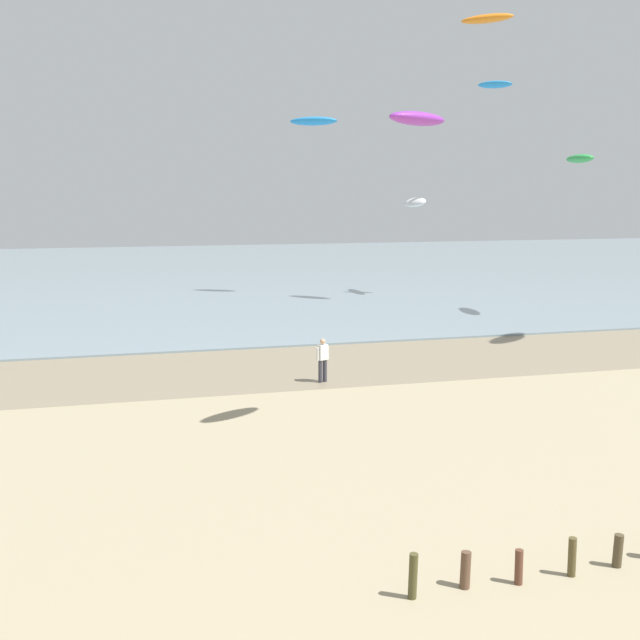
{
  "coord_description": "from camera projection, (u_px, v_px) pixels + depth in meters",
  "views": [
    {
      "loc": [
        -4.28,
        -5.42,
        7.21
      ],
      "look_at": [
        0.49,
        13.1,
        4.01
      ],
      "focal_mm": 42.83,
      "sensor_mm": 36.0,
      "label": 1
    }
  ],
  "objects": [
    {
      "name": "kite_aloft_7",
      "position": [
        418.0,
        119.0,
        21.51
      ],
      "size": [
        2.42,
        1.89,
        0.41
      ],
      "primitive_type": "ellipsoid",
      "rotation": [
        0.04,
        0.0,
        3.69
      ],
      "color": "purple"
    },
    {
      "name": "sea",
      "position": [
        174.0,
        273.0,
        68.65
      ],
      "size": [
        160.0,
        70.0,
        0.1
      ],
      "primitive_type": "cube",
      "color": "#7F939E",
      "rests_on": "ground"
    },
    {
      "name": "kite_aloft_3",
      "position": [
        313.0,
        121.0,
        51.59
      ],
      "size": [
        3.44,
        2.57,
        0.73
      ],
      "primitive_type": "ellipsoid",
      "rotation": [
        0.21,
        0.0,
        2.65
      ],
      "color": "#2384D1"
    },
    {
      "name": "wet_sand_strip",
      "position": [
        236.0,
        370.0,
        31.44
      ],
      "size": [
        120.0,
        7.92,
        0.01
      ],
      "primitive_type": "cube",
      "color": "gray",
      "rests_on": "ground"
    },
    {
      "name": "person_nearest_camera",
      "position": [
        323.0,
        359.0,
        29.25
      ],
      "size": [
        0.53,
        0.35,
        1.71
      ],
      "color": "#383842",
      "rests_on": "ground"
    },
    {
      "name": "kite_aloft_4",
      "position": [
        580.0,
        159.0,
        42.84
      ],
      "size": [
        1.47,
        3.13,
        0.52
      ],
      "primitive_type": "ellipsoid",
      "rotation": [
        0.04,
        0.0,
        1.4
      ],
      "color": "green"
    },
    {
      "name": "kite_aloft_6",
      "position": [
        415.0,
        202.0,
        52.9
      ],
      "size": [
        1.2,
        3.29,
        0.95
      ],
      "primitive_type": "ellipsoid",
      "rotation": [
        0.47,
        0.0,
        4.71
      ],
      "color": "white"
    },
    {
      "name": "kite_aloft_8",
      "position": [
        495.0,
        85.0,
        49.72
      ],
      "size": [
        2.28,
        1.83,
        0.62
      ],
      "primitive_type": "ellipsoid",
      "rotation": [
        -0.44,
        0.0,
        5.73
      ],
      "color": "#2384D1"
    },
    {
      "name": "kite_aloft_1",
      "position": [
        487.0,
        19.0,
        45.8
      ],
      "size": [
        3.09,
        3.04,
        0.64
      ],
      "primitive_type": "ellipsoid",
      "rotation": [
        0.12,
        0.0,
        5.51
      ],
      "color": "orange"
    }
  ]
}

